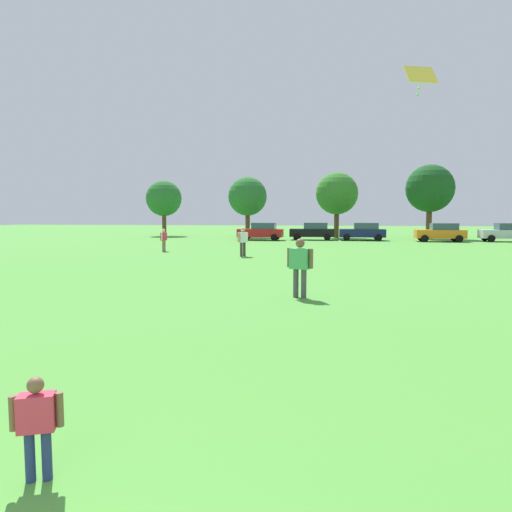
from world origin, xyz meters
name	(u,v)px	position (x,y,z in m)	size (l,w,h in m)	color
ground_plane	(301,251)	(0.00, 30.00, 0.00)	(160.00, 160.00, 0.00)	#4C9338
child_kite_flyer	(37,419)	(-0.32, 2.74, 0.56)	(0.42, 0.28, 0.95)	navy
adult_bystander	(300,263)	(1.26, 12.47, 1.01)	(0.77, 0.49, 1.71)	#4C4C51
bystander_near_trees	(243,239)	(-3.03, 25.47, 1.00)	(0.56, 0.69, 1.68)	#3F3833
bystander_midfield	(164,238)	(-8.99, 28.46, 0.88)	(0.30, 0.71, 1.49)	#8C7259
kite	(420,77)	(5.06, 16.34, 7.14)	(1.18, 0.83, 1.08)	yellow
parked_car_red_0	(261,231)	(-4.82, 43.36, 0.86)	(4.30, 2.02, 1.68)	red
parked_car_black_1	(313,231)	(0.09, 44.75, 0.86)	(4.30, 2.02, 1.68)	black
parked_car_navy_2	(363,231)	(4.83, 44.65, 0.86)	(4.30, 2.02, 1.68)	#141E4C
parked_car_orange_3	(441,232)	(11.69, 43.67, 0.86)	(4.30, 2.02, 1.68)	orange
parked_car_silver_4	(507,232)	(17.56, 44.62, 0.86)	(4.30, 2.02, 1.68)	silver
tree_far_left	(164,199)	(-17.56, 51.03, 4.34)	(4.13, 4.13, 6.43)	brown
tree_left	(248,197)	(-7.27, 49.22, 4.43)	(4.21, 4.21, 6.56)	brown
tree_center	(337,194)	(2.32, 49.61, 4.69)	(4.45, 4.45, 6.94)	brown
tree_right	(430,189)	(11.72, 49.54, 5.12)	(4.87, 4.87, 7.58)	brown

